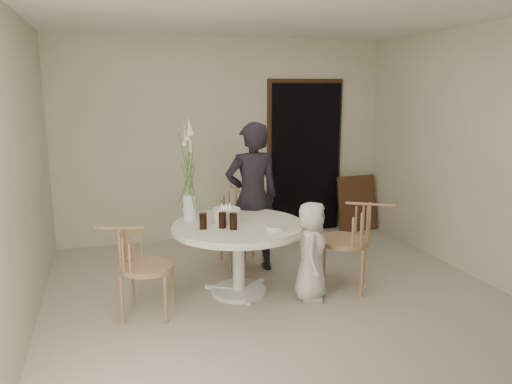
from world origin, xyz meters
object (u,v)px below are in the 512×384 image
object	(u,v)px
chair_far	(239,215)
chair_left	(134,258)
birthday_cake	(227,215)
table	(239,235)
flower_vase	(189,182)
chair_right	(356,233)
girl	(252,198)
boy	(311,251)

from	to	relation	value
chair_far	chair_left	world-z (taller)	chair_far
chair_left	birthday_cake	distance (m)	1.01
table	birthday_cake	bearing A→B (deg)	132.43
chair_far	chair_left	distance (m)	1.70
birthday_cake	flower_vase	bearing A→B (deg)	154.13
chair_right	chair_left	world-z (taller)	chair_right
girl	boy	world-z (taller)	girl
chair_far	boy	distance (m)	1.33
table	girl	xyz separation A→B (m)	(0.32, 0.59, 0.23)
girl	birthday_cake	world-z (taller)	girl
chair_left	birthday_cake	xyz separation A→B (m)	(0.93, 0.29, 0.25)
chair_right	birthday_cake	world-z (taller)	chair_right
flower_vase	table	bearing A→B (deg)	-31.74
flower_vase	chair_right	bearing A→B (deg)	-17.01
chair_right	chair_left	xyz separation A→B (m)	(-2.21, 0.04, -0.06)
chair_far	birthday_cake	distance (m)	0.93
chair_right	girl	distance (m)	1.22
table	chair_far	xyz separation A→B (m)	(0.25, 0.94, -0.05)
boy	birthday_cake	size ratio (longest dim) A/B	3.54
chair_far	birthday_cake	bearing A→B (deg)	-113.82
boy	flower_vase	xyz separation A→B (m)	(-1.08, 0.60, 0.64)
boy	birthday_cake	bearing A→B (deg)	82.57
table	girl	world-z (taller)	girl
chair_right	flower_vase	xyz separation A→B (m)	(-1.62, 0.49, 0.53)
chair_right	chair_far	bearing A→B (deg)	-109.81
girl	boy	size ratio (longest dim) A/B	1.72
chair_right	girl	xyz separation A→B (m)	(-0.87, 0.82, 0.25)
chair_right	birthday_cake	xyz separation A→B (m)	(-1.28, 0.33, 0.20)
boy	chair_right	bearing A→B (deg)	-55.22
chair_far	chair_right	size ratio (longest dim) A/B	0.94
birthday_cake	table	bearing A→B (deg)	-47.57
chair_far	chair_right	bearing A→B (deg)	-52.60
girl	flower_vase	bearing A→B (deg)	21.68
chair_far	flower_vase	world-z (taller)	flower_vase
chair_right	girl	size ratio (longest dim) A/B	0.55
chair_left	table	bearing A→B (deg)	-62.47
chair_left	girl	distance (m)	1.58
table	chair_right	bearing A→B (deg)	-10.79
birthday_cake	flower_vase	size ratio (longest dim) A/B	0.27
chair_far	chair_left	xyz separation A→B (m)	(-1.28, -1.12, -0.02)
chair_right	birthday_cake	distance (m)	1.33
chair_left	chair_right	bearing A→B (deg)	-73.71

